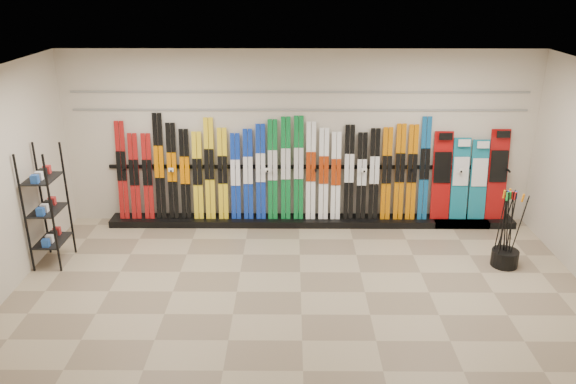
{
  "coord_description": "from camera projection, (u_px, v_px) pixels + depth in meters",
  "views": [
    {
      "loc": [
        -0.13,
        -6.75,
        4.09
      ],
      "look_at": [
        -0.18,
        1.0,
        1.1
      ],
      "focal_mm": 35.0,
      "sensor_mm": 36.0,
      "label": 1
    }
  ],
  "objects": [
    {
      "name": "ceiling",
      "position": [
        303.0,
        74.0,
        6.69
      ],
      "size": [
        8.0,
        8.0,
        0.0
      ],
      "primitive_type": "plane",
      "rotation": [
        3.14,
        0.0,
        0.0
      ],
      "color": "silver",
      "rests_on": "back_wall"
    },
    {
      "name": "floor",
      "position": [
        301.0,
        292.0,
        7.77
      ],
      "size": [
        8.0,
        8.0,
        0.0
      ],
      "primitive_type": "plane",
      "color": "#85725B",
      "rests_on": "ground"
    },
    {
      "name": "back_wall",
      "position": [
        299.0,
        139.0,
        9.56
      ],
      "size": [
        8.0,
        0.0,
        8.0
      ],
      "primitive_type": "plane",
      "rotation": [
        1.57,
        0.0,
        0.0
      ],
      "color": "beige",
      "rests_on": "floor"
    },
    {
      "name": "accessory_rack",
      "position": [
        47.0,
        207.0,
        8.28
      ],
      "size": [
        0.4,
        0.6,
        1.81
      ],
      "primitive_type": "cube",
      "color": "black",
      "rests_on": "floor"
    },
    {
      "name": "skis",
      "position": [
        274.0,
        173.0,
        9.62
      ],
      "size": [
        5.36,
        0.26,
        1.83
      ],
      "color": "#9E1413",
      "rests_on": "ski_rack_base"
    },
    {
      "name": "pole_bin",
      "position": [
        505.0,
        258.0,
        8.44
      ],
      "size": [
        0.4,
        0.4,
        0.25
      ],
      "primitive_type": "cylinder",
      "color": "black",
      "rests_on": "floor"
    },
    {
      "name": "snowboards",
      "position": [
        470.0,
        177.0,
        9.64
      ],
      "size": [
        1.28,
        0.24,
        1.56
      ],
      "color": "#990C0C",
      "rests_on": "ski_rack_base"
    },
    {
      "name": "ski_poles",
      "position": [
        506.0,
        229.0,
        8.27
      ],
      "size": [
        0.32,
        0.32,
        1.18
      ],
      "color": "black",
      "rests_on": "pole_bin"
    },
    {
      "name": "slatwall_rail_1",
      "position": [
        300.0,
        92.0,
        9.26
      ],
      "size": [
        7.6,
        0.02,
        0.03
      ],
      "primitive_type": "cube",
      "color": "gray",
      "rests_on": "back_wall"
    },
    {
      "name": "slatwall_rail_0",
      "position": [
        300.0,
        110.0,
        9.36
      ],
      "size": [
        7.6,
        0.02,
        0.03
      ],
      "primitive_type": "cube",
      "color": "gray",
      "rests_on": "back_wall"
    },
    {
      "name": "ski_rack_base",
      "position": [
        312.0,
        221.0,
        9.87
      ],
      "size": [
        8.0,
        0.4,
        0.12
      ],
      "primitive_type": "cube",
      "color": "black",
      "rests_on": "floor"
    }
  ]
}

